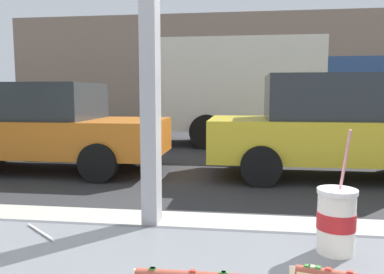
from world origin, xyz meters
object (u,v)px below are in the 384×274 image
object	(u,v)px
soda_cup_left	(336,220)
parked_car_orange	(40,126)
box_truck	(263,89)
parked_car_yellow	(340,127)

from	to	relation	value
soda_cup_left	parked_car_orange	distance (m)	7.03
soda_cup_left	box_truck	xyz separation A→B (m)	(0.30, 9.97, 0.47)
soda_cup_left	box_truck	world-z (taller)	box_truck
soda_cup_left	parked_car_yellow	size ratio (longest dim) A/B	0.07
box_truck	soda_cup_left	bearing A→B (deg)	-91.72
parked_car_orange	box_truck	size ratio (longest dim) A/B	0.73
parked_car_orange	parked_car_yellow	xyz separation A→B (m)	(5.43, -0.00, 0.05)
parked_car_orange	soda_cup_left	bearing A→B (deg)	-54.95
parked_car_yellow	box_truck	size ratio (longest dim) A/B	0.72
soda_cup_left	parked_car_orange	xyz separation A→B (m)	(-4.04, 5.75, -0.27)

